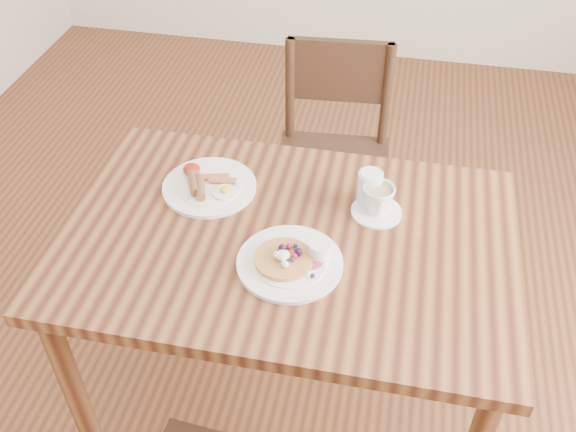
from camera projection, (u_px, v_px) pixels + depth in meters
The scene contains 7 objects.
ground at pixel (288, 394), 2.20m from camera, with size 5.00×5.00×0.00m, color #532B17.
dining_table at pixel (288, 262), 1.77m from camera, with size 1.20×0.80×0.75m.
chair_far at pixel (333, 152), 2.41m from camera, with size 0.45×0.45×0.88m.
pancake_plate at pixel (292, 260), 1.61m from camera, with size 0.27×0.27×0.06m.
breakfast_plate at pixel (208, 185), 1.84m from camera, with size 0.27×0.27×0.04m.
teacup_saucer at pixel (378, 201), 1.74m from camera, with size 0.14×0.14×0.09m.
water_glass at pixel (369, 188), 1.77m from camera, with size 0.07×0.07×0.10m, color silver.
Camera 1 is at (0.25, -1.21, 1.92)m, focal length 40.00 mm.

